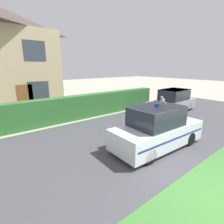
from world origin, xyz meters
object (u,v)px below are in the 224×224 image
Objects in this scene: police_car at (157,129)px; neighbour_car_near at (172,101)px; cat at (162,100)px; wheelie_bin at (129,101)px.

neighbour_car_near is (5.76, 2.97, -0.06)m from police_car.
wheelie_bin is (4.31, 6.22, -1.48)m from cat.
cat is 0.36× the size of wheelie_bin.
neighbour_car_near is at bearing 29.93° from police_car.
cat is 7.71m from wheelie_bin.
neighbour_car_near is (5.66, 3.05, -1.23)m from cat.
police_car is 7.57m from wheelie_bin.
wheelie_bin is (4.42, 6.14, -0.30)m from police_car.
cat reaches higher than police_car.
neighbour_car_near is 3.46m from wheelie_bin.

